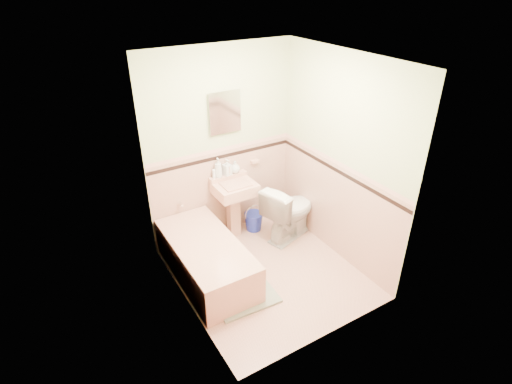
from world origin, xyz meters
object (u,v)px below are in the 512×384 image
soap_bottle_right (235,167)px  shoe (246,289)px  medicine_cabinet (225,112)px  toilet (289,211)px  soap_bottle_mid (227,167)px  bathtub (206,260)px  sink (236,211)px  bucket (254,221)px  soap_bottle_left (218,168)px

soap_bottle_right → shoe: size_ratio=1.21×
medicine_cabinet → toilet: 1.55m
soap_bottle_mid → soap_bottle_right: 0.12m
shoe → toilet: bearing=32.4°
medicine_cabinet → bathtub: bearing=-132.6°
soap_bottle_mid → soap_bottle_right: soap_bottle_mid is taller
medicine_cabinet → toilet: size_ratio=0.57×
toilet → bathtub: bearing=80.3°
medicine_cabinet → soap_bottle_mid: size_ratio=2.11×
sink → shoe: size_ratio=5.98×
soap_bottle_mid → bucket: bearing=-26.7°
bathtub → medicine_cabinet: 1.78m
soap_bottle_mid → bucket: soap_bottle_mid is taller
toilet → sink: bearing=42.8°
bathtub → sink: bearing=37.9°
soap_bottle_left → bathtub: bearing=-127.4°
sink → bucket: bearing=5.1°
medicine_cabinet → soap_bottle_mid: (-0.01, -0.03, -0.72)m
soap_bottle_left → shoe: (-0.29, -1.21, -0.95)m
sink → toilet: 0.72m
soap_bottle_left → soap_bottle_right: soap_bottle_left is taller
soap_bottle_right → bathtub: bearing=-137.9°
shoe → soap_bottle_left: bearing=76.2°
bathtub → sink: size_ratio=1.84×
sink → bucket: (0.29, 0.03, -0.28)m
bathtub → soap_bottle_mid: (0.67, 0.71, 0.75)m
sink → bathtub: bearing=-142.1°
bucket → soap_bottle_mid: bearing=153.3°
bathtub → medicine_cabinet: (0.68, 0.74, 1.47)m
toilet → bucket: (-0.33, 0.38, -0.27)m
soap_bottle_left → shoe: size_ratio=1.92×
soap_bottle_left → toilet: soap_bottle_left is taller
soap_bottle_left → medicine_cabinet: bearing=12.3°
sink → shoe: bearing=-112.7°
shoe → medicine_cabinet: bearing=70.7°
bucket → shoe: size_ratio=1.88×
soap_bottle_right → bucket: soap_bottle_right is taller
sink → toilet: sink is taller
medicine_cabinet → soap_bottle_left: size_ratio=1.75×
bathtub → toilet: toilet is taller
bathtub → shoe: size_ratio=11.01×
medicine_cabinet → shoe: medicine_cabinet is taller
bathtub → soap_bottle_left: size_ratio=5.73×
medicine_cabinet → soap_bottle_left: (-0.14, -0.03, -0.70)m
medicine_cabinet → soap_bottle_right: size_ratio=2.77×
toilet → shoe: size_ratio=5.85×
bathtub → soap_bottle_right: (0.79, 0.71, 0.73)m
soap_bottle_right → shoe: bearing=-113.9°
soap_bottle_mid → shoe: 1.58m
bucket → soap_bottle_right: bearing=140.9°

